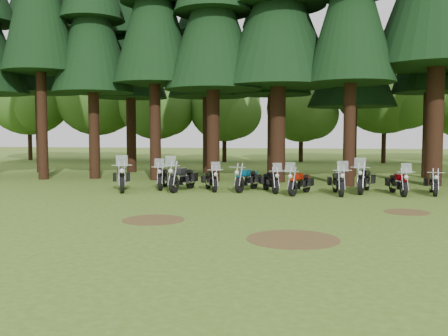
{
  "coord_description": "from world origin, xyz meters",
  "views": [
    {
      "loc": [
        1.1,
        -15.72,
        2.54
      ],
      "look_at": [
        -1.99,
        5.0,
        1.0
      ],
      "focal_mm": 40.0,
      "sensor_mm": 36.0,
      "label": 1
    }
  ],
  "objects_px": {
    "motorcycle_1": "(163,178)",
    "motorcycle_8": "(364,180)",
    "motorcycle_0": "(122,179)",
    "motorcycle_2": "(182,179)",
    "motorcycle_5": "(271,182)",
    "motorcycle_3": "(211,180)",
    "motorcycle_7": "(338,183)",
    "motorcycle_10": "(433,184)",
    "motorcycle_6": "(300,183)",
    "motorcycle_9": "(398,184)",
    "motorcycle_4": "(247,180)"
  },
  "relations": [
    {
      "from": "motorcycle_10",
      "to": "motorcycle_8",
      "type": "bearing_deg",
      "value": -175.65
    },
    {
      "from": "motorcycle_1",
      "to": "motorcycle_6",
      "type": "distance_m",
      "value": 6.14
    },
    {
      "from": "motorcycle_2",
      "to": "motorcycle_3",
      "type": "distance_m",
      "value": 1.24
    },
    {
      "from": "motorcycle_2",
      "to": "motorcycle_4",
      "type": "bearing_deg",
      "value": 18.4
    },
    {
      "from": "motorcycle_2",
      "to": "motorcycle_4",
      "type": "relative_size",
      "value": 1.12
    },
    {
      "from": "motorcycle_5",
      "to": "motorcycle_7",
      "type": "bearing_deg",
      "value": -27.9
    },
    {
      "from": "motorcycle_2",
      "to": "motorcycle_8",
      "type": "relative_size",
      "value": 1.04
    },
    {
      "from": "motorcycle_7",
      "to": "motorcycle_10",
      "type": "relative_size",
      "value": 1.13
    },
    {
      "from": "motorcycle_1",
      "to": "motorcycle_9",
      "type": "relative_size",
      "value": 1.05
    },
    {
      "from": "motorcycle_5",
      "to": "motorcycle_8",
      "type": "xyz_separation_m",
      "value": [
        3.86,
        0.4,
        0.07
      ]
    },
    {
      "from": "motorcycle_1",
      "to": "motorcycle_9",
      "type": "bearing_deg",
      "value": -11.84
    },
    {
      "from": "motorcycle_0",
      "to": "motorcycle_2",
      "type": "distance_m",
      "value": 2.58
    },
    {
      "from": "motorcycle_3",
      "to": "motorcycle_7",
      "type": "xyz_separation_m",
      "value": [
        5.3,
        -0.6,
        0.04
      ]
    },
    {
      "from": "motorcycle_0",
      "to": "motorcycle_9",
      "type": "bearing_deg",
      "value": -18.86
    },
    {
      "from": "motorcycle_2",
      "to": "motorcycle_4",
      "type": "xyz_separation_m",
      "value": [
        2.76,
        0.36,
        -0.05
      ]
    },
    {
      "from": "motorcycle_1",
      "to": "motorcycle_10",
      "type": "distance_m",
      "value": 11.37
    },
    {
      "from": "motorcycle_0",
      "to": "motorcycle_1",
      "type": "distance_m",
      "value": 1.88
    },
    {
      "from": "motorcycle_0",
      "to": "motorcycle_7",
      "type": "distance_m",
      "value": 9.05
    },
    {
      "from": "motorcycle_0",
      "to": "motorcycle_3",
      "type": "bearing_deg",
      "value": -10.1
    },
    {
      "from": "motorcycle_9",
      "to": "motorcycle_7",
      "type": "bearing_deg",
      "value": -178.85
    },
    {
      "from": "motorcycle_3",
      "to": "motorcycle_10",
      "type": "xyz_separation_m",
      "value": [
        9.11,
        0.02,
        -0.02
      ]
    },
    {
      "from": "motorcycle_1",
      "to": "motorcycle_9",
      "type": "xyz_separation_m",
      "value": [
        9.94,
        -0.72,
        -0.02
      ]
    },
    {
      "from": "motorcycle_0",
      "to": "motorcycle_1",
      "type": "relative_size",
      "value": 1.1
    },
    {
      "from": "motorcycle_4",
      "to": "motorcycle_6",
      "type": "xyz_separation_m",
      "value": [
        2.23,
        -0.88,
        -0.02
      ]
    },
    {
      "from": "motorcycle_8",
      "to": "motorcycle_10",
      "type": "bearing_deg",
      "value": 11.47
    },
    {
      "from": "motorcycle_3",
      "to": "motorcycle_9",
      "type": "bearing_deg",
      "value": -23.44
    },
    {
      "from": "motorcycle_1",
      "to": "motorcycle_8",
      "type": "height_order",
      "value": "motorcycle_8"
    },
    {
      "from": "motorcycle_3",
      "to": "motorcycle_9",
      "type": "relative_size",
      "value": 0.94
    },
    {
      "from": "motorcycle_0",
      "to": "motorcycle_3",
      "type": "distance_m",
      "value": 3.82
    },
    {
      "from": "motorcycle_6",
      "to": "motorcycle_9",
      "type": "relative_size",
      "value": 0.98
    },
    {
      "from": "motorcycle_0",
      "to": "motorcycle_9",
      "type": "relative_size",
      "value": 1.15
    },
    {
      "from": "motorcycle_1",
      "to": "motorcycle_2",
      "type": "bearing_deg",
      "value": -40.38
    },
    {
      "from": "motorcycle_0",
      "to": "motorcycle_1",
      "type": "height_order",
      "value": "motorcycle_0"
    },
    {
      "from": "motorcycle_1",
      "to": "motorcycle_4",
      "type": "relative_size",
      "value": 1.01
    },
    {
      "from": "motorcycle_6",
      "to": "motorcycle_9",
      "type": "xyz_separation_m",
      "value": [
        3.91,
        0.48,
        -0.01
      ]
    },
    {
      "from": "motorcycle_5",
      "to": "motorcycle_9",
      "type": "bearing_deg",
      "value": -20.51
    },
    {
      "from": "motorcycle_2",
      "to": "motorcycle_5",
      "type": "xyz_separation_m",
      "value": [
        3.78,
        0.08,
        -0.09
      ]
    },
    {
      "from": "motorcycle_4",
      "to": "motorcycle_5",
      "type": "distance_m",
      "value": 1.06
    },
    {
      "from": "motorcycle_1",
      "to": "motorcycle_6",
      "type": "bearing_deg",
      "value": -18.9
    },
    {
      "from": "motorcycle_8",
      "to": "motorcycle_9",
      "type": "height_order",
      "value": "motorcycle_8"
    },
    {
      "from": "motorcycle_5",
      "to": "motorcycle_9",
      "type": "distance_m",
      "value": 5.12
    },
    {
      "from": "motorcycle_5",
      "to": "motorcycle_10",
      "type": "bearing_deg",
      "value": -17.41
    },
    {
      "from": "motorcycle_3",
      "to": "motorcycle_5",
      "type": "distance_m",
      "value": 2.57
    },
    {
      "from": "motorcycle_6",
      "to": "motorcycle_10",
      "type": "xyz_separation_m",
      "value": [
        5.34,
        0.79,
        -0.03
      ]
    },
    {
      "from": "motorcycle_3",
      "to": "motorcycle_5",
      "type": "relative_size",
      "value": 1.0
    },
    {
      "from": "motorcycle_3",
      "to": "motorcycle_7",
      "type": "distance_m",
      "value": 5.33
    },
    {
      "from": "motorcycle_1",
      "to": "motorcycle_8",
      "type": "xyz_separation_m",
      "value": [
        8.67,
        -0.19,
        0.04
      ]
    },
    {
      "from": "motorcycle_3",
      "to": "motorcycle_8",
      "type": "bearing_deg",
      "value": -19.21
    },
    {
      "from": "motorcycle_7",
      "to": "motorcycle_8",
      "type": "xyz_separation_m",
      "value": [
        1.12,
        0.82,
        0.03
      ]
    },
    {
      "from": "motorcycle_0",
      "to": "motorcycle_10",
      "type": "height_order",
      "value": "motorcycle_0"
    }
  ]
}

